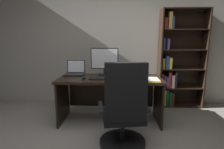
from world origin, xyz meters
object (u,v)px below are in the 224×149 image
Objects in this scene: monitor at (105,62)px; pen at (121,76)px; desk at (110,89)px; reading_stand_with_book at (136,71)px; keyboard at (103,78)px; computer_mouse at (84,78)px; notepad at (120,77)px; open_binder at (144,79)px; laptop at (75,72)px; office_chair at (124,113)px; bookshelf at (176,63)px.

pen is (0.28, -0.18, -0.22)m from monitor.
desk is 5.40× the size of reading_stand_with_book.
keyboard is 4.04× the size of computer_mouse.
keyboard reaches higher than notepad.
open_binder is (0.63, -0.05, -0.00)m from keyboard.
laptop is at bearing 166.48° from desk.
laptop reaches higher than notepad.
office_chair is 3.58× the size of reading_stand_with_book.
pen is (-0.26, -0.23, -0.05)m from reading_stand_with_book.
laptop is 1.07m from reading_stand_with_book.
bookshelf is at bearing 16.39° from laptop.
pen is (0.81, -0.19, -0.04)m from laptop.
monitor is at bearing 90.00° from keyboard.
keyboard is 0.63m from open_binder.
bookshelf reaches higher than laptop.
office_chair is 2.60× the size of keyboard.
keyboard is at bearing 176.13° from open_binder.
monitor is 0.77m from open_binder.
monitor is at bearing -0.29° from laptop.
desk is 0.62m from open_binder.
office_chair reaches higher than laptop.
office_chair is 3.36× the size of laptop.
desk is 15.88× the size of computer_mouse.
bookshelf is 4.61× the size of keyboard.
notepad reaches higher than desk.
notepad is (0.26, 0.16, -0.01)m from keyboard.
monitor is 0.51m from computer_mouse.
keyboard is at bearing -150.58° from pen.
office_chair is 1.12m from reading_stand_with_book.
reading_stand_with_book reaches higher than notepad.
computer_mouse is at bearing -151.79° from bookshelf.
office_chair reaches higher than pen.
computer_mouse is 0.23× the size of open_binder.
office_chair is 0.85m from notepad.
open_binder is (0.93, -0.05, -0.01)m from computer_mouse.
bookshelf is 6.34× the size of reading_stand_with_book.
desk is 0.27m from notepad.
computer_mouse is at bearing -57.43° from laptop.
computer_mouse is (-0.61, 0.64, 0.30)m from office_chair.
laptop reaches higher than pen.
monitor reaches higher than computer_mouse.
office_chair is 1.34m from laptop.
laptop is (-1.92, -0.57, -0.10)m from bookshelf.
bookshelf is 1.37m from notepad.
keyboard is at bearing -117.94° from desk.
open_binder is (-0.78, -0.96, -0.14)m from bookshelf.
desk is 3.58× the size of open_binder.
desk is 0.29m from pen.
computer_mouse is 0.74× the size of pen.
office_chair is at bearing -102.69° from reading_stand_with_book.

